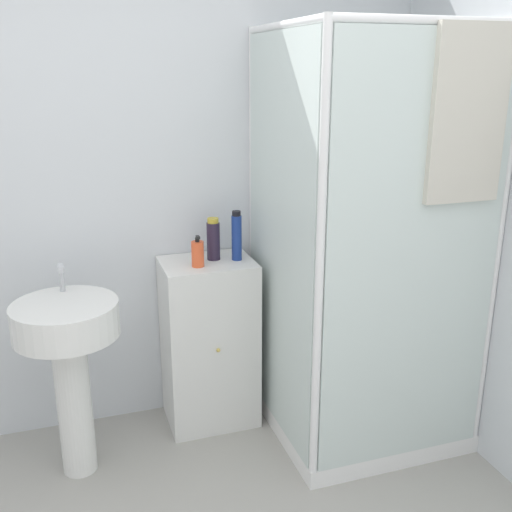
# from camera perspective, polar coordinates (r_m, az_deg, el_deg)

# --- Properties ---
(wall_back) EXTENTS (6.40, 0.06, 2.50)m
(wall_back) POSITION_cam_1_polar(r_m,az_deg,el_deg) (3.03, -15.08, 6.22)
(wall_back) COLOR silver
(wall_back) RESTS_ON ground_plane
(shower_enclosure) EXTENTS (0.89, 0.92, 2.00)m
(shower_enclosure) POSITION_cam_1_polar(r_m,az_deg,el_deg) (3.03, 9.67, -7.29)
(shower_enclosure) COLOR white
(shower_enclosure) RESTS_ON ground_plane
(vanity_cabinet) EXTENTS (0.46, 0.37, 0.89)m
(vanity_cabinet) POSITION_cam_1_polar(r_m,az_deg,el_deg) (3.16, -4.47, -8.23)
(vanity_cabinet) COLOR silver
(vanity_cabinet) RESTS_ON ground_plane
(sink) EXTENTS (0.46, 0.46, 0.97)m
(sink) POSITION_cam_1_polar(r_m,az_deg,el_deg) (2.81, -17.41, -8.52)
(sink) COLOR white
(sink) RESTS_ON ground_plane
(soap_dispenser) EXTENTS (0.06, 0.06, 0.16)m
(soap_dispenser) POSITION_cam_1_polar(r_m,az_deg,el_deg) (2.90, -5.57, 0.23)
(soap_dispenser) COLOR #E5562D
(soap_dispenser) RESTS_ON vanity_cabinet
(shampoo_bottle_tall_black) EXTENTS (0.07, 0.07, 0.21)m
(shampoo_bottle_tall_black) POSITION_cam_1_polar(r_m,az_deg,el_deg) (2.99, -4.09, 1.58)
(shampoo_bottle_tall_black) COLOR #281E33
(shampoo_bottle_tall_black) RESTS_ON vanity_cabinet
(shampoo_bottle_blue) EXTENTS (0.05, 0.05, 0.25)m
(shampoo_bottle_blue) POSITION_cam_1_polar(r_m,az_deg,el_deg) (2.97, -1.86, 1.90)
(shampoo_bottle_blue) COLOR navy
(shampoo_bottle_blue) RESTS_ON vanity_cabinet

